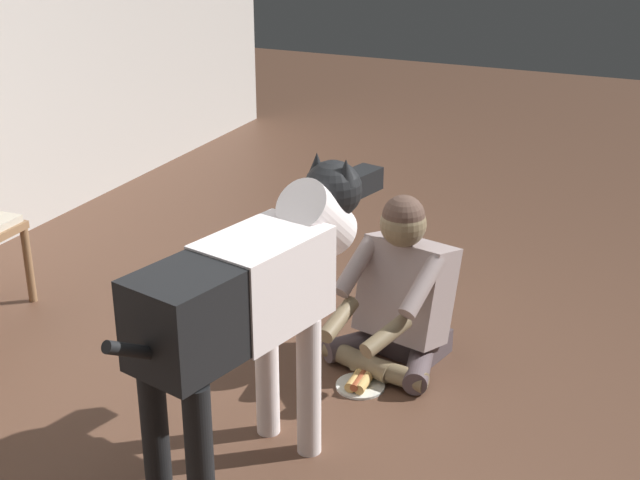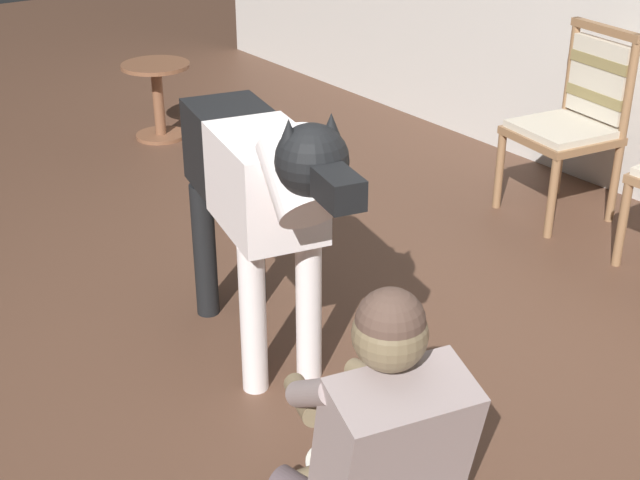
# 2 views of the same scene
# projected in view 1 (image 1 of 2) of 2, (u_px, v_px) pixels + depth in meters

# --- Properties ---
(ground_plane) EXTENTS (15.45, 15.45, 0.00)m
(ground_plane) POSITION_uv_depth(u_px,v_px,m) (293.00, 437.00, 3.60)
(ground_plane) COLOR brown
(person_sitting_on_floor) EXTENTS (0.72, 0.57, 0.82)m
(person_sitting_on_floor) POSITION_uv_depth(u_px,v_px,m) (400.00, 296.00, 4.06)
(person_sitting_on_floor) COLOR #504246
(person_sitting_on_floor) RESTS_ON ground
(large_dog) EXTENTS (1.41, 0.48, 1.14)m
(large_dog) POSITION_uv_depth(u_px,v_px,m) (254.00, 294.00, 3.17)
(large_dog) COLOR white
(large_dog) RESTS_ON ground
(hot_dog_on_plate) EXTENTS (0.22, 0.22, 0.06)m
(hot_dog_on_plate) POSITION_uv_depth(u_px,v_px,m) (360.00, 382.00, 3.95)
(hot_dog_on_plate) COLOR white
(hot_dog_on_plate) RESTS_ON ground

